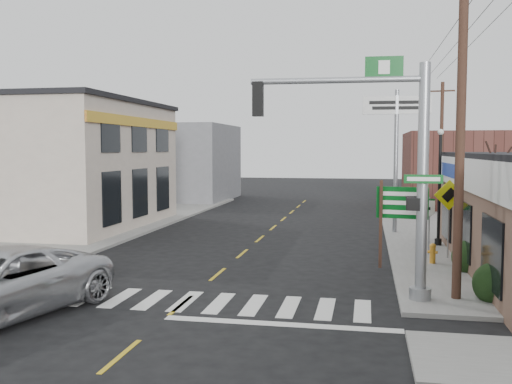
% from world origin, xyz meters
% --- Properties ---
extents(ground, '(140.00, 140.00, 0.00)m').
position_xyz_m(ground, '(0.00, 0.00, 0.00)').
color(ground, black).
rests_on(ground, ground).
extents(sidewalk_right, '(6.00, 38.00, 0.13)m').
position_xyz_m(sidewalk_right, '(9.00, 13.00, 0.07)').
color(sidewalk_right, gray).
rests_on(sidewalk_right, ground).
extents(sidewalk_left, '(6.00, 38.00, 0.13)m').
position_xyz_m(sidewalk_left, '(-9.00, 13.00, 0.07)').
color(sidewalk_left, gray).
rests_on(sidewalk_left, ground).
extents(center_line, '(0.12, 56.00, 0.01)m').
position_xyz_m(center_line, '(0.00, 8.00, 0.01)').
color(center_line, gold).
rests_on(center_line, ground).
extents(crosswalk, '(11.00, 2.20, 0.01)m').
position_xyz_m(crosswalk, '(0.00, 0.40, 0.01)').
color(crosswalk, silver).
rests_on(crosswalk, ground).
extents(left_building, '(12.00, 12.00, 6.80)m').
position_xyz_m(left_building, '(-13.00, 14.00, 3.40)').
color(left_building, '#C2B3A2').
rests_on(left_building, ground).
extents(bldg_distant_right, '(8.00, 10.00, 5.60)m').
position_xyz_m(bldg_distant_right, '(12.00, 30.00, 2.80)').
color(bldg_distant_right, '#572F27').
rests_on(bldg_distant_right, ground).
extents(bldg_distant_left, '(9.00, 10.00, 6.40)m').
position_xyz_m(bldg_distant_left, '(-11.00, 32.00, 3.20)').
color(bldg_distant_left, slate).
rests_on(bldg_distant_left, ground).
extents(traffic_signal_pole, '(5.37, 0.39, 6.80)m').
position_xyz_m(traffic_signal_pole, '(5.78, 1.44, 4.17)').
color(traffic_signal_pole, '#92969A').
rests_on(traffic_signal_pole, sidewalk_right).
extents(guide_sign, '(1.79, 0.14, 3.14)m').
position_xyz_m(guide_sign, '(6.30, 5.57, 2.14)').
color(guide_sign, '#452C20').
rests_on(guide_sign, sidewalk_right).
extents(fire_hydrant, '(0.24, 0.24, 0.75)m').
position_xyz_m(fire_hydrant, '(7.51, 6.79, 0.54)').
color(fire_hydrant, orange).
rests_on(fire_hydrant, sidewalk_right).
extents(ped_crossing_sign, '(1.19, 0.08, 3.06)m').
position_xyz_m(ped_crossing_sign, '(8.20, 7.97, 2.19)').
color(ped_crossing_sign, gray).
rests_on(ped_crossing_sign, sidewalk_right).
extents(lamp_post, '(0.66, 0.52, 5.10)m').
position_xyz_m(lamp_post, '(8.26, 11.00, 3.09)').
color(lamp_post, black).
rests_on(lamp_post, sidewalk_right).
extents(dance_center_sign, '(3.39, 0.21, 7.20)m').
position_xyz_m(dance_center_sign, '(6.50, 14.69, 5.52)').
color(dance_center_sign, gray).
rests_on(dance_center_sign, sidewalk_right).
extents(bare_tree, '(2.62, 2.62, 5.24)m').
position_xyz_m(bare_tree, '(9.96, 5.96, 4.26)').
color(bare_tree, black).
rests_on(bare_tree, sidewalk_right).
extents(shrub_front, '(1.21, 1.21, 0.91)m').
position_xyz_m(shrub_front, '(8.63, 1.75, 0.58)').
color(shrub_front, '#153613').
rests_on(shrub_front, sidewalk_right).
extents(shrub_back, '(1.24, 1.24, 0.93)m').
position_xyz_m(shrub_back, '(8.63, 5.68, 0.60)').
color(shrub_back, black).
rests_on(shrub_back, sidewalk_right).
extents(utility_pole_near, '(1.74, 0.26, 10.02)m').
position_xyz_m(utility_pole_near, '(7.61, 1.75, 5.27)').
color(utility_pole_near, '#4E3D22').
rests_on(utility_pole_near, sidewalk_right).
extents(utility_pole_far, '(1.44, 0.22, 8.28)m').
position_xyz_m(utility_pole_far, '(9.50, 21.37, 4.37)').
color(utility_pole_far, '#47341E').
rests_on(utility_pole_far, sidewalk_right).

